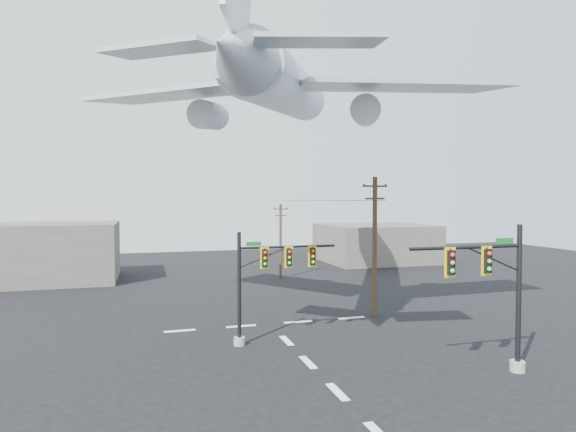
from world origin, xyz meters
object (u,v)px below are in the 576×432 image
object	(u,v)px
signal_mast_near	(498,295)
utility_pole_a	(375,243)
airliner	(286,89)
signal_mast_far	(264,280)
utility_pole_b	(281,239)

from	to	relation	value
signal_mast_near	utility_pole_a	bearing A→B (deg)	91.55
utility_pole_a	airliner	xyz separation A→B (m)	(-6.59, 0.40, 10.74)
airliner	signal_mast_far	bearing A→B (deg)	175.87
utility_pole_a	airliner	world-z (taller)	airliner
signal_mast_near	airliner	world-z (taller)	airliner
signal_mast_far	utility_pole_b	world-z (taller)	utility_pole_b
signal_mast_near	utility_pole_b	world-z (taller)	utility_pole_b
utility_pole_b	utility_pole_a	bearing A→B (deg)	-81.17
signal_mast_far	utility_pole_b	xyz separation A→B (m)	(7.14, 22.09, 0.46)
signal_mast_far	airliner	bearing A→B (deg)	60.23
utility_pole_b	signal_mast_near	bearing A→B (deg)	-83.27
signal_mast_far	utility_pole_b	bearing A→B (deg)	72.10
utility_pole_a	airliner	distance (m)	12.61
utility_pole_a	utility_pole_b	bearing A→B (deg)	91.09
utility_pole_a	utility_pole_b	world-z (taller)	utility_pole_a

